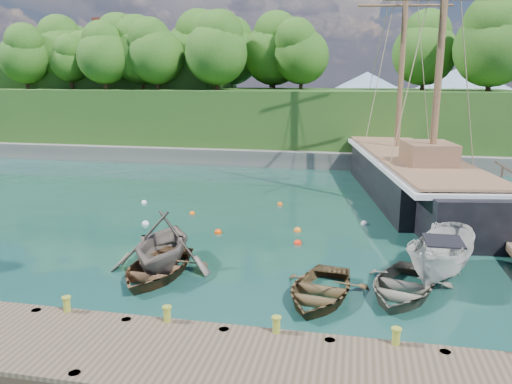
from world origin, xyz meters
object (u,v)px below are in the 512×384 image
rowboat_1 (163,268)px  cabin_boat_white (440,278)px  rowboat_0 (157,276)px  rowboat_2 (319,298)px  rowboat_3 (402,294)px  schooner (410,179)px

rowboat_1 → cabin_boat_white: bearing=-0.7°
rowboat_0 → rowboat_2: bearing=-3.2°
rowboat_3 → schooner: schooner is taller
rowboat_0 → cabin_boat_white: bearing=13.9°
cabin_boat_white → rowboat_3: bearing=-108.0°
rowboat_1 → rowboat_0: bearing=-93.2°
rowboat_0 → rowboat_1: rowboat_1 is taller
rowboat_2 → schooner: (4.24, 15.54, 1.09)m
rowboat_2 → rowboat_0: bearing=-177.2°
rowboat_3 → cabin_boat_white: (1.47, 1.67, 0.00)m
rowboat_1 → cabin_boat_white: (10.17, 1.08, 0.00)m
cabin_boat_white → rowboat_1: bearing=-150.6°
cabin_boat_white → rowboat_0: bearing=-146.4°
rowboat_0 → rowboat_1: 0.75m
rowboat_2 → schooner: size_ratio=0.15×
rowboat_3 → rowboat_0: bearing=-162.2°
rowboat_2 → rowboat_3: (2.68, 0.87, 0.00)m
rowboat_0 → rowboat_1: (-0.05, 0.75, 0.00)m
cabin_boat_white → schooner: bearing=112.9°
rowboat_1 → rowboat_3: (8.69, -0.60, 0.00)m
rowboat_2 → rowboat_3: 2.82m
rowboat_0 → schooner: size_ratio=0.16×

